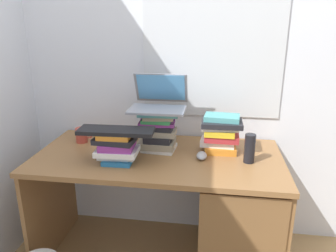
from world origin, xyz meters
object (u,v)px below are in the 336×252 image
(book_stack_side, at_px, (220,133))
(mug, at_px, (82,135))
(desk, at_px, (218,210))
(laptop, at_px, (159,100))
(book_stack_tall, at_px, (158,131))
(water_bottle, at_px, (250,148))
(keyboard, at_px, (116,131))
(computer_mouse, at_px, (202,156))
(book_stack_keyboard_riser, at_px, (117,147))

(book_stack_side, distance_m, mug, 0.90)
(desk, height_order, laptop, laptop)
(book_stack_tall, bearing_deg, mug, 174.10)
(laptop, relative_size, water_bottle, 2.00)
(desk, height_order, book_stack_side, book_stack_side)
(laptop, relative_size, keyboard, 0.80)
(keyboard, bearing_deg, water_bottle, 5.94)
(book_stack_side, relative_size, laptop, 0.73)
(laptop, bearing_deg, keyboard, -124.88)
(book_stack_tall, xyz_separation_m, keyboard, (-0.20, -0.22, 0.07))
(book_stack_tall, bearing_deg, desk, -16.16)
(keyboard, height_order, mug, keyboard)
(book_stack_tall, xyz_separation_m, computer_mouse, (0.27, -0.10, -0.10))
(computer_mouse, bearing_deg, book_stack_keyboard_riser, -166.90)
(book_stack_tall, relative_size, water_bottle, 1.49)
(keyboard, height_order, computer_mouse, keyboard)
(book_stack_tall, height_order, keyboard, book_stack_tall)
(water_bottle, bearing_deg, laptop, 162.17)
(water_bottle, bearing_deg, desk, 179.14)
(desk, height_order, book_stack_keyboard_riser, book_stack_keyboard_riser)
(computer_mouse, distance_m, water_bottle, 0.28)
(laptop, bearing_deg, book_stack_tall, -85.85)
(book_stack_tall, xyz_separation_m, water_bottle, (0.54, -0.11, -0.03))
(keyboard, distance_m, computer_mouse, 0.51)
(desk, height_order, water_bottle, water_bottle)
(book_stack_tall, height_order, computer_mouse, book_stack_tall)
(desk, bearing_deg, water_bottle, -0.86)
(book_stack_keyboard_riser, xyz_separation_m, mug, (-0.32, 0.27, -0.04))
(desk, distance_m, mug, 1.00)
(book_stack_keyboard_riser, height_order, keyboard, keyboard)
(book_stack_side, height_order, keyboard, book_stack_side)
(keyboard, bearing_deg, desk, 8.17)
(desk, bearing_deg, mug, 169.63)
(book_stack_tall, distance_m, laptop, 0.19)
(desk, relative_size, mug, 12.84)
(mug, bearing_deg, book_stack_keyboard_riser, -39.71)
(book_stack_side, relative_size, water_bottle, 1.47)
(book_stack_side, height_order, water_bottle, book_stack_side)
(mug, distance_m, water_bottle, 1.08)
(book_stack_keyboard_riser, bearing_deg, water_bottle, 7.50)
(desk, bearing_deg, book_stack_keyboard_riser, -170.36)
(laptop, xyz_separation_m, water_bottle, (0.55, -0.18, -0.22))
(laptop, distance_m, water_bottle, 0.61)
(mug, height_order, water_bottle, water_bottle)
(desk, xyz_separation_m, water_bottle, (0.15, -0.00, 0.42))
(book_stack_tall, distance_m, mug, 0.53)
(book_stack_side, height_order, laptop, laptop)
(book_stack_tall, relative_size, book_stack_keyboard_riser, 1.01)
(mug, bearing_deg, water_bottle, -9.02)
(laptop, bearing_deg, desk, -23.81)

